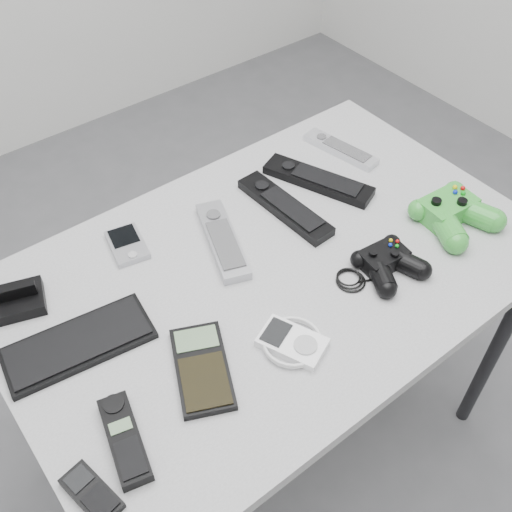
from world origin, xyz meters
TOP-DOWN VIEW (x-y plane):
  - floor at (0.00, 0.00)m, footprint 3.50×3.50m
  - desk at (0.02, 0.05)m, footprint 1.05×0.68m
  - pda_keyboard at (-0.36, 0.10)m, footprint 0.26×0.14m
  - dock_bracket at (-0.41, 0.25)m, footprint 0.11×0.11m
  - pda at (-0.18, 0.26)m, footprint 0.08×0.11m
  - remote_silver_a at (-0.02, 0.15)m, footprint 0.13×0.23m
  - remote_black_a at (0.14, 0.16)m, footprint 0.07×0.25m
  - remote_black_b at (0.26, 0.18)m, footprint 0.15×0.25m
  - remote_silver_b at (0.38, 0.23)m, footprint 0.08×0.19m
  - mobile_phone at (-0.46, -0.14)m, footprint 0.06×0.10m
  - cordless_handset at (-0.39, -0.10)m, footprint 0.08×0.16m
  - calculator at (-0.22, -0.07)m, footprint 0.15×0.19m
  - mp3_player at (-0.07, -0.12)m, footprint 0.14×0.15m
  - controller_black at (0.19, -0.09)m, footprint 0.23×0.15m
  - controller_green at (0.39, -0.08)m, footprint 0.17×0.18m

SIDE VIEW (x-z plane):
  - floor at x=0.00m, z-range 0.00..0.00m
  - desk at x=0.02m, z-range 0.29..1.00m
  - pda_keyboard at x=-0.36m, z-range 0.71..0.72m
  - pda at x=-0.18m, z-range 0.71..0.72m
  - mobile_phone at x=-0.46m, z-range 0.71..0.72m
  - calculator at x=-0.22m, z-range 0.71..0.72m
  - remote_silver_b at x=0.38m, z-range 0.71..0.72m
  - mp3_player at x=-0.07m, z-range 0.71..0.73m
  - cordless_handset at x=-0.39m, z-range 0.71..0.73m
  - remote_black_b at x=0.26m, z-range 0.71..0.73m
  - remote_silver_a at x=-0.02m, z-range 0.71..0.73m
  - remote_black_a at x=0.14m, z-range 0.71..0.73m
  - controller_black at x=0.19m, z-range 0.71..0.75m
  - dock_bracket at x=-0.41m, z-range 0.71..0.75m
  - controller_green at x=0.39m, z-range 0.71..0.76m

